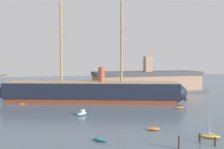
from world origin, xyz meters
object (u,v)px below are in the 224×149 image
at_px(motorboat_alongside_bow, 82,113).
at_px(dockside_warehouse_right, 147,82).
at_px(tall_ship, 91,92).
at_px(motorboat_far_right, 185,98).
at_px(dinghy_alongside_stern, 180,108).
at_px(mooring_piling_right_pair, 215,142).
at_px(dinghy_far_left, 22,104).
at_px(mooring_piling_nearest, 200,138).
at_px(seagull_in_flight, 141,56).
at_px(motorboat_distant_centre, 110,96).
at_px(dinghy_foreground_left, 100,140).
at_px(dinghy_near_centre, 153,129).
at_px(sailboat_foreground_right, 210,136).
at_px(mooring_piling_left_pair, 179,142).

xyz_separation_m(motorboat_alongside_bow, dockside_warehouse_right, (36.42, 42.32, 4.16)).
distance_m(tall_ship, motorboat_far_right, 35.32).
bearing_deg(dinghy_alongside_stern, mooring_piling_right_pair, -109.80).
xyz_separation_m(dinghy_far_left, motorboat_far_right, (57.97, -3.31, 0.20)).
xyz_separation_m(dinghy_alongside_stern, motorboat_far_right, (11.38, 16.04, 0.14)).
xyz_separation_m(tall_ship, dockside_warehouse_right, (30.23, 22.40, 0.95)).
relative_size(mooring_piling_nearest, mooring_piling_right_pair, 0.94).
bearing_deg(dinghy_far_left, seagull_in_flight, -34.99).
height_order(mooring_piling_right_pair, dockside_warehouse_right, dockside_warehouse_right).
height_order(tall_ship, motorboat_distant_centre, tall_ship).
relative_size(dinghy_foreground_left, dinghy_alongside_stern, 1.06).
xyz_separation_m(dockside_warehouse_right, seagull_in_flight, (-20.67, -44.51, 11.05)).
xyz_separation_m(dinghy_far_left, dockside_warehouse_right, (53.13, 21.80, 4.42)).
height_order(motorboat_far_right, mooring_piling_nearest, mooring_piling_nearest).
distance_m(dinghy_far_left, seagull_in_flight, 42.53).
bearing_deg(seagull_in_flight, motorboat_far_right, 37.26).
bearing_deg(dinghy_near_centre, mooring_piling_right_pair, -61.96).
xyz_separation_m(motorboat_alongside_bow, dinghy_far_left, (-16.71, 20.53, -0.26)).
bearing_deg(dinghy_near_centre, tall_ship, 99.10).
bearing_deg(dockside_warehouse_right, dinghy_foreground_left, -119.30).
bearing_deg(sailboat_foreground_right, motorboat_far_right, 64.46).
relative_size(sailboat_foreground_right, mooring_piling_right_pair, 3.16).
xyz_separation_m(mooring_piling_nearest, dockside_warehouse_right, (18.99, 69.77, 3.97)).
bearing_deg(tall_ship, sailboat_foreground_right, -72.85).
xyz_separation_m(motorboat_distant_centre, seagull_in_flight, (0.69, -30.79, 15.23)).
relative_size(motorboat_distant_centre, mooring_piling_nearest, 2.36).
bearing_deg(motorboat_alongside_bow, dinghy_alongside_stern, 2.26).
xyz_separation_m(dinghy_near_centre, mooring_piling_nearest, (5.08, -8.95, 0.38)).
distance_m(motorboat_alongside_bow, mooring_piling_nearest, 32.51).
xyz_separation_m(motorboat_alongside_bow, mooring_piling_left_pair, (11.72, -30.09, 0.64)).
distance_m(tall_ship, dinghy_alongside_stern, 30.40).
xyz_separation_m(dinghy_far_left, mooring_piling_right_pair, (35.29, -50.73, 0.50)).
height_order(mooring_piling_nearest, seagull_in_flight, seagull_in_flight).
relative_size(motorboat_far_right, mooring_piling_right_pair, 2.08).
height_order(dinghy_near_centre, mooring_piling_left_pair, mooring_piling_left_pair).
bearing_deg(mooring_piling_right_pair, dinghy_alongside_stern, 70.20).
distance_m(mooring_piling_nearest, seagull_in_flight, 29.43).
height_order(dinghy_foreground_left, motorboat_far_right, motorboat_far_right).
distance_m(dinghy_foreground_left, dinghy_near_centre, 13.09).
relative_size(motorboat_distant_centre, seagull_in_flight, 2.68).
height_order(dinghy_alongside_stern, mooring_piling_nearest, mooring_piling_nearest).
relative_size(sailboat_foreground_right, dinghy_far_left, 2.26).
bearing_deg(mooring_piling_left_pair, dinghy_alongside_stern, 59.85).
distance_m(tall_ship, dockside_warehouse_right, 37.64).
relative_size(mooring_piling_nearest, dockside_warehouse_right, 0.03).
height_order(tall_ship, dinghy_alongside_stern, tall_ship).
height_order(dinghy_far_left, mooring_piling_right_pair, mooring_piling_right_pair).
relative_size(motorboat_far_right, mooring_piling_nearest, 2.21).
height_order(dinghy_near_centre, dinghy_far_left, dinghy_near_centre).
relative_size(motorboat_far_right, seagull_in_flight, 2.52).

